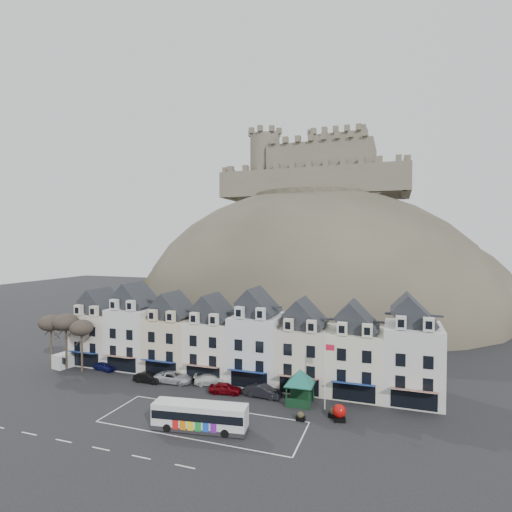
{
  "coord_description": "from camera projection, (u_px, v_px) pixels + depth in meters",
  "views": [
    {
      "loc": [
        21.65,
        -37.09,
        19.58
      ],
      "look_at": [
        0.18,
        24.0,
        17.3
      ],
      "focal_mm": 28.0,
      "sensor_mm": 36.0,
      "label": 1
    }
  ],
  "objects": [
    {
      "name": "white_van",
      "position": [
        69.0,
        359.0,
        63.02
      ],
      "size": [
        2.89,
        5.04,
        2.17
      ],
      "rotation": [
        0.0,
        0.0,
        -0.18
      ],
      "color": "silver",
      "rests_on": "ground"
    },
    {
      "name": "car_black",
      "position": [
        148.0,
        378.0,
        55.56
      ],
      "size": [
        4.05,
        1.42,
        1.33
      ],
      "primitive_type": "imported",
      "rotation": [
        0.0,
        0.0,
        1.57
      ],
      "color": "black",
      "rests_on": "ground"
    },
    {
      "name": "castle",
      "position": [
        318.0,
        169.0,
        112.84
      ],
      "size": [
        50.2,
        22.2,
        22.0
      ],
      "color": "#655C4D",
      "rests_on": "ground"
    },
    {
      "name": "tree_left_near",
      "position": [
        82.0,
        328.0,
        60.12
      ],
      "size": [
        3.43,
        3.43,
        7.84
      ],
      "color": "#362E22",
      "rests_on": "ground"
    },
    {
      "name": "car_maroon",
      "position": [
        225.0,
        388.0,
        51.41
      ],
      "size": [
        4.4,
        2.3,
        1.43
      ],
      "primitive_type": "imported",
      "rotation": [
        0.0,
        0.0,
        1.72
      ],
      "color": "#5E050B",
      "rests_on": "ground"
    },
    {
      "name": "car_charcoal",
      "position": [
        263.0,
        391.0,
        50.27
      ],
      "size": [
        4.84,
        1.93,
        1.56
      ],
      "primitive_type": "imported",
      "rotation": [
        0.0,
        0.0,
        1.51
      ],
      "color": "black",
      "rests_on": "ground"
    },
    {
      "name": "tree_left_far",
      "position": [
        51.0,
        323.0,
        62.1
      ],
      "size": [
        3.61,
        3.61,
        8.24
      ],
      "color": "#362E22",
      "rests_on": "ground"
    },
    {
      "name": "castle_hill",
      "position": [
        315.0,
        314.0,
        107.42
      ],
      "size": [
        100.0,
        76.0,
        68.0
      ],
      "color": "#39352C",
      "rests_on": "ground"
    },
    {
      "name": "tree_left_mid",
      "position": [
        66.0,
        322.0,
        61.09
      ],
      "size": [
        3.78,
        3.78,
        8.64
      ],
      "color": "#362E22",
      "rests_on": "ground"
    },
    {
      "name": "bus_shelter",
      "position": [
        300.0,
        377.0,
        48.06
      ],
      "size": [
        6.66,
        6.66,
        4.23
      ],
      "rotation": [
        0.0,
        0.0,
        0.03
      ],
      "color": "black",
      "rests_on": "ground"
    },
    {
      "name": "flagpole",
      "position": [
        326.0,
        371.0,
        46.43
      ],
      "size": [
        1.15,
        0.19,
        7.96
      ],
      "rotation": [
        0.0,
        0.0,
        -0.11
      ],
      "color": "silver",
      "rests_on": "ground"
    },
    {
      "name": "car_navy",
      "position": [
        105.0,
        366.0,
        60.75
      ],
      "size": [
        4.17,
        2.27,
        1.35
      ],
      "primitive_type": "imported",
      "rotation": [
        0.0,
        0.0,
        1.39
      ],
      "color": "#0E1148",
      "rests_on": "ground"
    },
    {
      "name": "planter_west",
      "position": [
        301.0,
        416.0,
        43.63
      ],
      "size": [
        1.01,
        0.7,
        1.01
      ],
      "rotation": [
        0.0,
        0.0,
        -0.0
      ],
      "color": "black",
      "rests_on": "ground"
    },
    {
      "name": "car_silver",
      "position": [
        174.0,
        377.0,
        55.45
      ],
      "size": [
        5.48,
        2.86,
        1.5
      ],
      "primitive_type": "imported",
      "rotation": [
        0.0,
        0.0,
        1.64
      ],
      "color": "#B6B8BF",
      "rests_on": "ground"
    },
    {
      "name": "townhouse_terrace",
      "position": [
        237.0,
        341.0,
        57.65
      ],
      "size": [
        54.4,
        9.35,
        11.8
      ],
      "color": "beige",
      "rests_on": "ground"
    },
    {
      "name": "coach_bay_markings",
      "position": [
        202.0,
        422.0,
        43.34
      ],
      "size": [
        22.0,
        7.5,
        0.01
      ],
      "primitive_type": "cube",
      "color": "silver",
      "rests_on": "ground"
    },
    {
      "name": "bus",
      "position": [
        200.0,
        415.0,
        41.46
      ],
      "size": [
        10.18,
        3.71,
        2.81
      ],
      "rotation": [
        0.0,
        0.0,
        0.14
      ],
      "color": "#262628",
      "rests_on": "ground"
    },
    {
      "name": "ground",
      "position": [
        180.0,
        424.0,
        42.83
      ],
      "size": [
        300.0,
        300.0,
        0.0
      ],
      "primitive_type": "plane",
      "color": "black",
      "rests_on": "ground"
    },
    {
      "name": "car_white",
      "position": [
        212.0,
        380.0,
        54.61
      ],
      "size": [
        5.29,
        3.53,
        1.42
      ],
      "primitive_type": "imported",
      "rotation": [
        0.0,
        0.0,
        1.91
      ],
      "color": "silver",
      "rests_on": "ground"
    },
    {
      "name": "planter_east",
      "position": [
        333.0,
        413.0,
        44.34
      ],
      "size": [
        1.19,
        0.78,
        1.12
      ],
      "rotation": [
        0.0,
        0.0,
        -0.15
      ],
      "color": "black",
      "rests_on": "ground"
    },
    {
      "name": "red_buoy",
      "position": [
        339.0,
        412.0,
        43.64
      ],
      "size": [
        1.5,
        1.5,
        1.82
      ],
      "rotation": [
        0.0,
        0.0,
        0.27
      ],
      "color": "black",
      "rests_on": "ground"
    }
  ]
}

